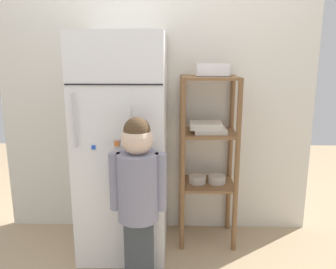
% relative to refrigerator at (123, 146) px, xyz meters
% --- Properties ---
extents(ground_plane, '(6.00, 6.00, 0.00)m').
position_rel_refrigerator_xyz_m(ground_plane, '(0.22, -0.02, -0.78)').
color(ground_plane, tan).
extents(kitchen_wall_back, '(2.44, 0.03, 2.06)m').
position_rel_refrigerator_xyz_m(kitchen_wall_back, '(0.22, 0.33, 0.25)').
color(kitchen_wall_back, silver).
rests_on(kitchen_wall_back, ground).
extents(refrigerator, '(0.60, 0.63, 1.56)m').
position_rel_refrigerator_xyz_m(refrigerator, '(0.00, 0.00, 0.00)').
color(refrigerator, white).
rests_on(refrigerator, ground).
extents(child_standing, '(0.34, 0.25, 1.07)m').
position_rel_refrigerator_xyz_m(child_standing, '(0.15, -0.42, -0.13)').
color(child_standing, '#3B4147').
rests_on(child_standing, ground).
extents(pantry_shelf_unit, '(0.42, 0.36, 1.26)m').
position_rel_refrigerator_xyz_m(pantry_shelf_unit, '(0.61, 0.12, -0.03)').
color(pantry_shelf_unit, brown).
rests_on(pantry_shelf_unit, ground).
extents(fruit_bin, '(0.23, 0.18, 0.09)m').
position_rel_refrigerator_xyz_m(fruit_bin, '(0.64, 0.13, 0.52)').
color(fruit_bin, white).
rests_on(fruit_bin, pantry_shelf_unit).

